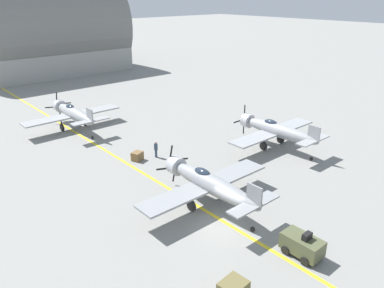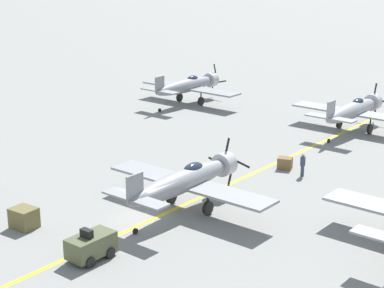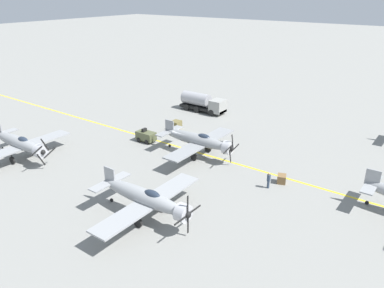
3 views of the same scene
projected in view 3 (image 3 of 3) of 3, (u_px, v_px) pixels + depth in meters
ground_plane at (185, 149)px, 47.64m from camera, size 400.00×400.00×0.00m
taxiway_stripe at (185, 149)px, 47.64m from camera, size 0.30×160.00×0.01m
airplane_near_right at (20, 143)px, 44.05m from camera, size 12.00×9.98×3.67m
airplane_mid_center at (199, 140)px, 44.96m from camera, size 12.00×9.98×3.77m
airplane_mid_right at (146, 198)px, 32.53m from camera, size 12.00×9.98×3.80m
fuel_tanker at (203, 103)px, 61.66m from camera, size 2.68×8.00×2.98m
tow_tractor at (146, 136)px, 49.65m from camera, size 1.57×2.60×1.79m
ground_crew_walking at (269, 180)px, 37.93m from camera, size 0.37×0.37×1.71m
supply_crate_by_tanker at (176, 125)px, 54.15m from camera, size 1.56×1.34×1.22m
supply_crate_mid_lane at (282, 179)px, 39.16m from camera, size 1.30×1.19×0.88m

